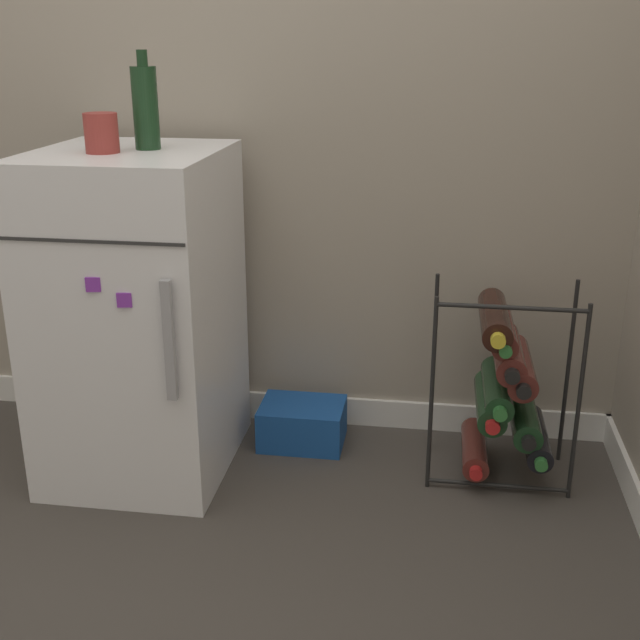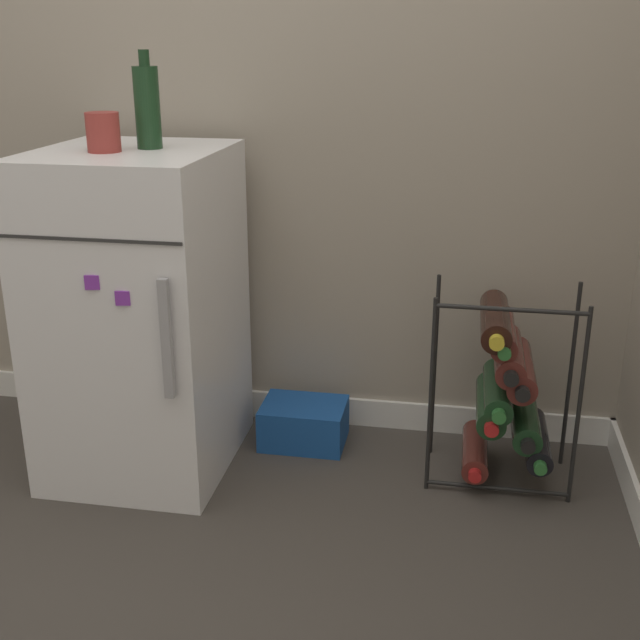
{
  "view_description": "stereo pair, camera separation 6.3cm",
  "coord_description": "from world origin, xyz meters",
  "px_view_note": "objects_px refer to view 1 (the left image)",
  "views": [
    {
      "loc": [
        0.49,
        -1.73,
        1.19
      ],
      "look_at": [
        0.18,
        0.31,
        0.45
      ],
      "focal_mm": 45.0,
      "sensor_mm": 36.0,
      "label": 1
    },
    {
      "loc": [
        0.55,
        -1.72,
        1.19
      ],
      "look_at": [
        0.18,
        0.31,
        0.45
      ],
      "focal_mm": 45.0,
      "sensor_mm": 36.0,
      "label": 2
    }
  ],
  "objects_px": {
    "mini_fridge": "(139,316)",
    "fridge_top_bottle": "(145,107)",
    "wine_rack": "(505,383)",
    "soda_box": "(302,424)",
    "fridge_top_cup": "(101,133)"
  },
  "relations": [
    {
      "from": "mini_fridge",
      "to": "soda_box",
      "type": "relative_size",
      "value": 3.57
    },
    {
      "from": "soda_box",
      "to": "fridge_top_bottle",
      "type": "xyz_separation_m",
      "value": [
        -0.38,
        -0.14,
        0.95
      ]
    },
    {
      "from": "mini_fridge",
      "to": "soda_box",
      "type": "height_order",
      "value": "mini_fridge"
    },
    {
      "from": "soda_box",
      "to": "fridge_top_cup",
      "type": "bearing_deg",
      "value": -154.11
    },
    {
      "from": "mini_fridge",
      "to": "soda_box",
      "type": "bearing_deg",
      "value": 22.18
    },
    {
      "from": "wine_rack",
      "to": "soda_box",
      "type": "bearing_deg",
      "value": 170.36
    },
    {
      "from": "mini_fridge",
      "to": "fridge_top_bottle",
      "type": "height_order",
      "value": "fridge_top_bottle"
    },
    {
      "from": "wine_rack",
      "to": "fridge_top_bottle",
      "type": "relative_size",
      "value": 2.25
    },
    {
      "from": "wine_rack",
      "to": "soda_box",
      "type": "distance_m",
      "value": 0.63
    },
    {
      "from": "fridge_top_cup",
      "to": "mini_fridge",
      "type": "bearing_deg",
      "value": 53.21
    },
    {
      "from": "mini_fridge",
      "to": "wine_rack",
      "type": "relative_size",
      "value": 1.63
    },
    {
      "from": "mini_fridge",
      "to": "soda_box",
      "type": "xyz_separation_m",
      "value": [
        0.43,
        0.17,
        -0.39
      ]
    },
    {
      "from": "soda_box",
      "to": "wine_rack",
      "type": "bearing_deg",
      "value": -9.64
    },
    {
      "from": "wine_rack",
      "to": "fridge_top_bottle",
      "type": "height_order",
      "value": "fridge_top_bottle"
    },
    {
      "from": "fridge_top_cup",
      "to": "fridge_top_bottle",
      "type": "relative_size",
      "value": 0.4
    }
  ]
}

